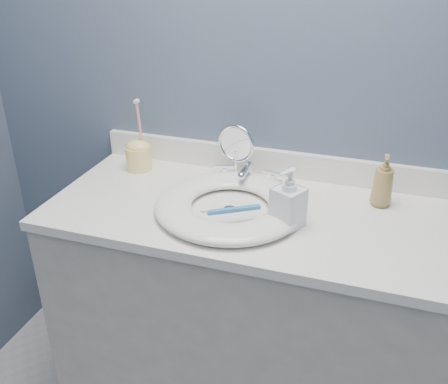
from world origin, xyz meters
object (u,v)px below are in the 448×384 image
at_px(soap_bottle_clear, 289,198).
at_px(toothbrush_holder, 138,154).
at_px(soap_bottle_amber, 383,181).
at_px(makeup_mirror, 236,150).

bearing_deg(soap_bottle_clear, toothbrush_holder, -173.18).
distance_m(soap_bottle_amber, toothbrush_holder, 0.82).
bearing_deg(toothbrush_holder, makeup_mirror, 4.76).
relative_size(soap_bottle_clear, toothbrush_holder, 0.69).
relative_size(soap_bottle_amber, soap_bottle_clear, 0.93).
bearing_deg(toothbrush_holder, soap_bottle_amber, -0.48).
relative_size(makeup_mirror, toothbrush_holder, 0.76).
height_order(makeup_mirror, soap_bottle_amber, makeup_mirror).
height_order(soap_bottle_amber, toothbrush_holder, toothbrush_holder).
distance_m(soap_bottle_clear, toothbrush_holder, 0.62).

